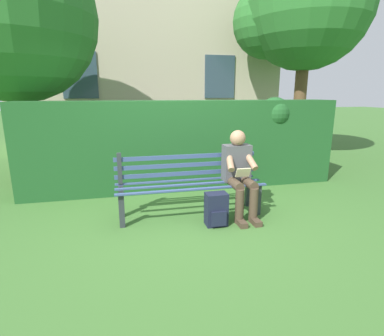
# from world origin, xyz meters

# --- Properties ---
(ground) EXTENTS (60.00, 60.00, 0.00)m
(ground) POSITION_xyz_m (0.00, 0.00, 0.00)
(ground) COLOR #3D6B2D
(park_bench) EXTENTS (2.06, 0.51, 0.91)m
(park_bench) POSITION_xyz_m (0.00, -0.08, 0.47)
(park_bench) COLOR #2D3338
(park_bench) RESTS_ON ground
(person_seated) EXTENTS (0.44, 0.73, 1.20)m
(person_seated) POSITION_xyz_m (-0.68, 0.10, 0.64)
(person_seated) COLOR #4C4C51
(person_seated) RESTS_ON ground
(hedge_backdrop) EXTENTS (5.62, 0.72, 1.63)m
(hedge_backdrop) POSITION_xyz_m (-0.24, -1.37, 0.82)
(hedge_backdrop) COLOR #1E5123
(hedge_backdrop) RESTS_ON ground
(tree) EXTENTS (3.15, 3.00, 4.52)m
(tree) POSITION_xyz_m (2.83, -2.54, 2.95)
(tree) COLOR brown
(tree) RESTS_ON ground
(building_facade) EXTENTS (7.74, 3.29, 7.72)m
(building_facade) POSITION_xyz_m (-0.04, -6.46, 3.86)
(building_facade) COLOR #BCAD93
(building_facade) RESTS_ON ground
(backpack) EXTENTS (0.28, 0.27, 0.44)m
(backpack) POSITION_xyz_m (-0.26, 0.39, 0.21)
(backpack) COLOR #191E33
(backpack) RESTS_ON ground
(tree_far) EXTENTS (3.20, 3.04, 5.28)m
(tree_far) POSITION_xyz_m (-3.50, -3.31, 3.68)
(tree_far) COLOR brown
(tree_far) RESTS_ON ground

